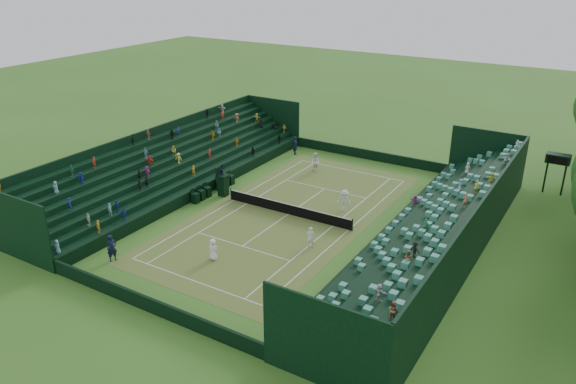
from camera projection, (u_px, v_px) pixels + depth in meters
name	position (u px, v px, depth m)	size (l,w,h in m)	color
ground	(288.00, 214.00, 45.92)	(160.00, 160.00, 0.00)	#376720
court_surface	(288.00, 214.00, 45.92)	(12.97, 26.77, 0.01)	#417C29
perimeter_wall_north	(368.00, 154.00, 58.20)	(17.17, 0.20, 1.00)	black
perimeter_wall_south	(148.00, 304.00, 33.24)	(17.17, 0.20, 1.00)	black
perimeter_wall_east	(385.00, 234.00, 41.64)	(0.20, 31.77, 1.00)	black
perimeter_wall_west	(207.00, 188.00, 49.80)	(0.20, 31.77, 1.00)	black
north_grandstand	(442.00, 235.00, 39.23)	(6.60, 32.00, 4.90)	black
south_grandstand	(170.00, 168.00, 51.40)	(6.60, 32.00, 4.90)	black
tennis_net	(288.00, 209.00, 45.71)	(11.67, 0.10, 1.06)	black
scoreboard_tower	(558.00, 160.00, 48.73)	(2.00, 1.00, 3.70)	black
umpire_chair	(223.00, 182.00, 49.07)	(0.93, 0.93, 2.91)	black
courtside_chairs	(214.00, 188.00, 49.85)	(0.59, 5.55, 1.27)	black
player_near_west	(213.00, 250.00, 38.80)	(0.77, 0.50, 1.58)	white
player_near_east	(311.00, 237.00, 40.48)	(0.59, 0.39, 1.62)	white
player_far_west	(316.00, 163.00, 54.55)	(0.95, 0.74, 1.95)	white
player_far_east	(344.00, 200.00, 46.27)	(1.19, 0.69, 1.85)	silver
line_judge_north	(295.00, 145.00, 59.44)	(0.72, 0.47, 1.96)	black
line_judge_south	(112.00, 248.00, 38.62)	(0.71, 0.47, 1.95)	black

